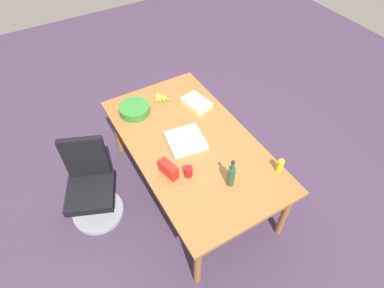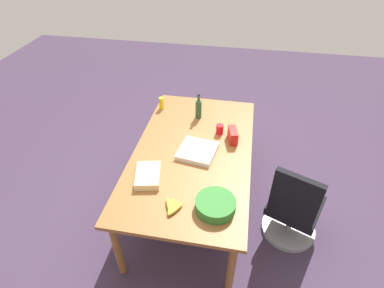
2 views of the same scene
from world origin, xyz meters
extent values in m
plane|color=#3D2E44|center=(0.00, 0.00, 0.00)|extent=(10.00, 10.00, 0.00)
cube|color=brown|center=(0.00, 0.00, 0.76)|extent=(2.14, 1.19, 0.04)
cylinder|color=brown|center=(-0.98, -0.51, 0.37)|extent=(0.07, 0.07, 0.74)
cylinder|color=brown|center=(0.98, -0.51, 0.37)|extent=(0.07, 0.07, 0.74)
cylinder|color=brown|center=(-0.98, 0.51, 0.37)|extent=(0.07, 0.07, 0.74)
cylinder|color=brown|center=(0.98, 0.51, 0.37)|extent=(0.07, 0.07, 0.74)
cylinder|color=gray|center=(-0.22, -1.09, 0.03)|extent=(0.56, 0.56, 0.05)
cylinder|color=gray|center=(-0.22, -1.09, 0.23)|extent=(0.06, 0.06, 0.35)
cube|color=black|center=(-0.22, -1.09, 0.40)|extent=(0.63, 0.63, 0.09)
cube|color=black|center=(-0.42, -1.00, 0.71)|extent=(0.22, 0.42, 0.53)
cube|color=silver|center=(-0.03, -0.05, 0.81)|extent=(0.41, 0.41, 0.05)
cylinder|color=red|center=(0.35, -0.24, 0.84)|extent=(0.10, 0.10, 0.11)
ellipsoid|color=gold|center=(-0.80, 0.00, 0.81)|extent=(0.16, 0.12, 0.04)
ellipsoid|color=yellow|center=(-0.79, 0.02, 0.81)|extent=(0.17, 0.09, 0.04)
ellipsoid|color=yellow|center=(-0.77, 0.04, 0.81)|extent=(0.17, 0.04, 0.04)
ellipsoid|color=yellow|center=(-0.76, 0.07, 0.81)|extent=(0.17, 0.10, 0.04)
cube|color=beige|center=(-0.47, 0.33, 0.82)|extent=(0.36, 0.28, 0.07)
cylinder|color=#244829|center=(0.62, 0.04, 0.89)|extent=(0.08, 0.08, 0.22)
cylinder|color=#244829|center=(0.62, 0.04, 1.04)|extent=(0.04, 0.04, 0.08)
cylinder|color=black|center=(0.62, 0.04, 1.09)|extent=(0.04, 0.04, 0.01)
cube|color=red|center=(0.24, -0.39, 0.85)|extent=(0.21, 0.13, 0.14)
cylinder|color=yellow|center=(0.74, 0.52, 0.86)|extent=(0.06, 0.06, 0.15)
cylinder|color=#2E702C|center=(-0.71, -0.32, 0.83)|extent=(0.42, 0.42, 0.09)
camera|label=1|loc=(1.92, -1.12, 3.19)|focal=29.93mm
camera|label=2|loc=(-2.38, -0.43, 2.79)|focal=28.53mm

